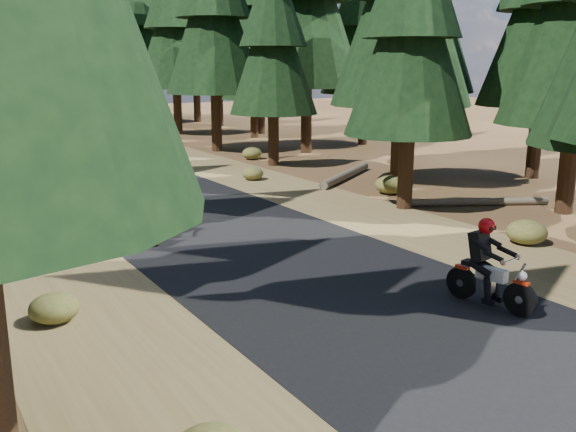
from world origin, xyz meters
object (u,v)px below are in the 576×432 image
Objects in this scene: log_near at (346,175)px; rider_follow at (152,218)px; log_far at (480,202)px; rider_lead at (491,278)px.

log_near is 10.51m from rider_follow.
log_near reaches higher than log_far.
log_near is 1.13× the size of log_far.
rider_follow is (-3.63, 7.70, 0.01)m from rider_lead.
log_near is 2.52× the size of rider_follow.
log_far is at bearing -118.01° from log_near.
log_near is at bearing -125.73° from rider_lead.
rider_follow is (-10.18, 1.54, 0.44)m from log_far.
log_far is (0.71, -6.09, -0.04)m from log_near.
rider_follow reaches higher than log_near.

